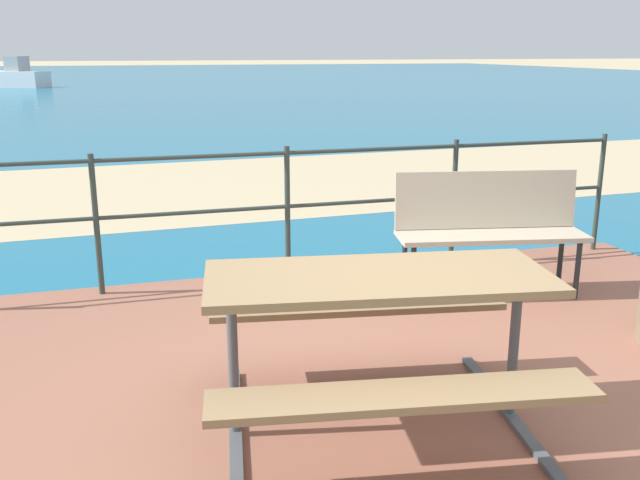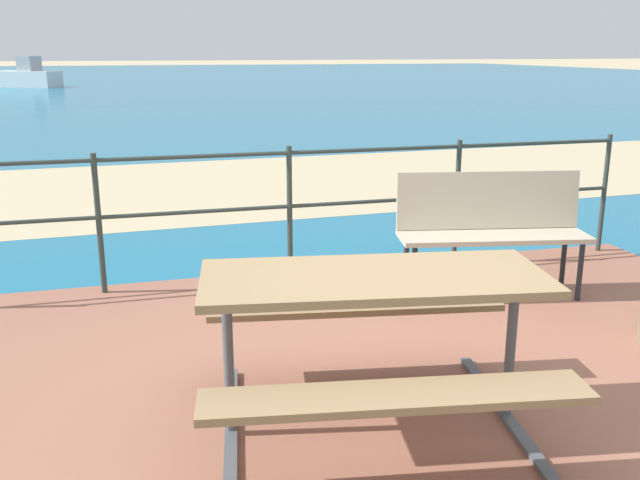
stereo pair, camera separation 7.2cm
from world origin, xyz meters
The scene contains 8 objects.
ground_plane centered at (0.00, 0.00, 0.00)m, with size 240.00×240.00×0.00m, color tan.
patio_paving centered at (0.00, 0.00, 0.03)m, with size 6.40×5.20×0.06m, color #935B47.
sea_water centered at (0.00, 40.00, 0.01)m, with size 90.00×90.00×0.01m, color #196B8E.
beach_strip centered at (0.00, 6.84, 0.01)m, with size 54.00×4.60×0.01m, color tan.
picnic_table centered at (-0.14, 0.01, 0.65)m, with size 1.81×1.56×0.80m.
park_bench centered at (1.38, 1.66, 0.62)m, with size 1.46×0.68×0.92m.
railing_fence centered at (0.00, 2.43, 0.75)m, with size 5.94×0.04×1.08m.
boat_mid centered at (-6.07, 36.00, 0.50)m, with size 3.83×2.80×1.52m.
Camera 1 is at (-1.28, -2.92, 1.88)m, focal length 39.27 mm.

